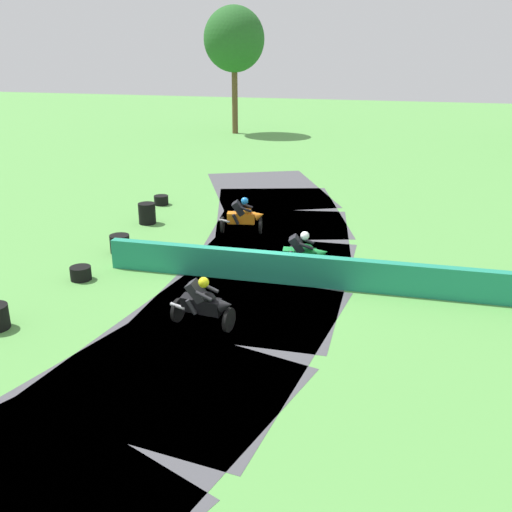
% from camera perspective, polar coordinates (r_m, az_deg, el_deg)
% --- Properties ---
extents(ground_plane, '(120.00, 120.00, 0.00)m').
position_cam_1_polar(ground_plane, '(17.02, 0.35, -2.41)').
color(ground_plane, '#569947').
extents(track_asphalt, '(9.24, 31.61, 0.01)m').
position_cam_1_polar(track_asphalt, '(17.28, -3.07, -2.06)').
color(track_asphalt, '#47474C').
rests_on(track_asphalt, ground).
extents(safety_barrier, '(19.53, 0.64, 0.90)m').
position_cam_1_polar(safety_barrier, '(16.49, 17.92, -2.51)').
color(safety_barrier, '#1E8466').
rests_on(safety_barrier, ground).
extents(motorcycle_lead_black, '(1.71, 0.88, 1.43)m').
position_cam_1_polar(motorcycle_lead_black, '(14.04, -5.14, -4.64)').
color(motorcycle_lead_black, black).
rests_on(motorcycle_lead_black, ground).
extents(motorcycle_chase_green, '(1.68, 0.84, 1.42)m').
position_cam_1_polar(motorcycle_chase_green, '(17.30, 4.57, 0.25)').
color(motorcycle_chase_green, black).
rests_on(motorcycle_chase_green, ground).
extents(motorcycle_trailing_orange, '(1.69, 0.93, 1.42)m').
position_cam_1_polar(motorcycle_trailing_orange, '(21.03, -1.27, 3.93)').
color(motorcycle_trailing_orange, black).
rests_on(motorcycle_trailing_orange, ground).
extents(tire_stack_mid_b, '(0.61, 0.61, 0.40)m').
position_cam_1_polar(tire_stack_mid_b, '(17.76, -16.86, -1.63)').
color(tire_stack_mid_b, black).
rests_on(tire_stack_mid_b, ground).
extents(tire_stack_far, '(0.65, 0.65, 0.60)m').
position_cam_1_polar(tire_stack_far, '(19.72, -13.25, 1.18)').
color(tire_stack_far, black).
rests_on(tire_stack_far, ground).
extents(tire_stack_extra_a, '(0.66, 0.66, 0.80)m').
position_cam_1_polar(tire_stack_extra_a, '(22.73, -10.67, 4.14)').
color(tire_stack_extra_a, black).
rests_on(tire_stack_extra_a, ground).
extents(tire_stack_extra_b, '(0.61, 0.61, 0.40)m').
position_cam_1_polar(tire_stack_extra_b, '(25.42, -9.31, 5.44)').
color(tire_stack_extra_b, black).
rests_on(tire_stack_extra_b, ground).
extents(tree_far_right, '(4.51, 4.51, 9.26)m').
position_cam_1_polar(tree_far_right, '(45.78, -2.17, 20.50)').
color(tree_far_right, brown).
rests_on(tree_far_right, ground).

